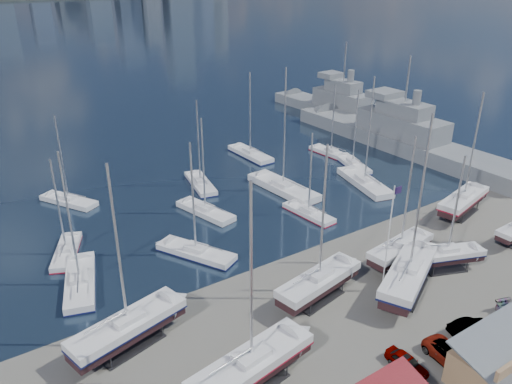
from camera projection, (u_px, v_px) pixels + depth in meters
ground at (382, 285)px, 52.35m from camera, size 1400.00×1400.00×0.00m
sailboat_cradle_0 at (128, 327)px, 43.01m from camera, size 11.14×5.48×17.25m
sailboat_cradle_1 at (252, 365)px, 38.85m from camera, size 11.43×4.78×17.77m
sailboat_cradle_2 at (319, 281)px, 49.27m from camera, size 10.40×4.57×16.39m
sailboat_cradle_3 at (409, 273)px, 50.38m from camera, size 12.02×8.23×18.83m
sailboat_cradle_4 at (400, 248)px, 55.32m from camera, size 9.38×3.67×15.00m
sailboat_cradle_5 at (447, 255)px, 54.16m from camera, size 8.41×5.04×13.36m
sailboat_cradle_6 at (464, 200)px, 66.49m from camera, size 10.68×5.13×16.59m
sailboat_moored_0 at (81, 283)px, 52.11m from camera, size 5.85×10.83×15.59m
sailboat_moored_1 at (67, 252)px, 57.70m from camera, size 5.48×8.50×12.37m
sailboat_moored_2 at (69, 201)px, 70.17m from camera, size 6.53×8.86×13.30m
sailboat_moored_3 at (196, 253)px, 57.48m from camera, size 6.91×9.79×14.43m
sailboat_moored_4 at (205, 212)px, 67.19m from camera, size 4.73×9.60×13.97m
sailboat_moored_5 at (201, 184)px, 75.72m from camera, size 4.38×9.63×13.90m
sailboat_moored_6 at (309, 214)px, 66.76m from camera, size 3.07×8.27×12.09m
sailboat_moored_7 at (283, 189)px, 74.07m from camera, size 4.62×12.89×19.07m
sailboat_moored_8 at (250, 155)px, 87.57m from camera, size 3.19×10.41×15.45m
sailboat_moored_9 at (364, 184)px, 75.87m from camera, size 5.88×11.94×17.37m
sailboat_moored_10 at (352, 165)px, 83.25m from camera, size 4.98×9.36×13.48m
sailboat_moored_11 at (331, 154)px, 88.26m from camera, size 3.20×8.98×13.15m
naval_ship_east at (400, 139)px, 91.21m from camera, size 8.50×48.21×18.33m
naval_ship_west at (341, 110)px, 109.99m from camera, size 7.92×39.82×17.56m
car_a at (407, 363)px, 41.15m from camera, size 1.62×3.88×1.31m
car_b at (470, 327)px, 45.18m from camera, size 4.34×2.59×1.35m
car_c at (452, 356)px, 41.72m from camera, size 2.92×5.37×1.43m
flagpole at (390, 233)px, 48.50m from camera, size 1.05×0.12×11.89m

